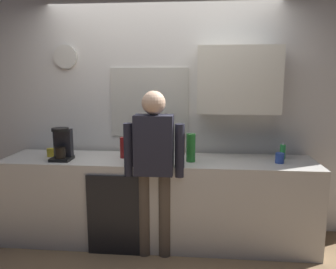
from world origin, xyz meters
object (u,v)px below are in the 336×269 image
at_px(coffee_maker, 62,145).
at_px(bottle_red_vinegar, 123,148).
at_px(bottle_green_wine, 142,148).
at_px(person_at_sink, 154,161).
at_px(mixing_bowl, 163,153).
at_px(bottle_amber_beer, 182,144).
at_px(bottle_clear_soda, 191,148).
at_px(cup_yellow_cup, 50,152).
at_px(bottle_olive_oil, 139,143).
at_px(cup_blue_mug, 280,158).
at_px(dish_soap, 283,152).

height_order(coffee_maker, bottle_red_vinegar, coffee_maker).
bearing_deg(bottle_green_wine, person_at_sink, -43.54).
bearing_deg(mixing_bowl, bottle_green_wine, -122.59).
distance_m(coffee_maker, bottle_amber_beer, 1.24).
height_order(bottle_clear_soda, bottle_red_vinegar, bottle_clear_soda).
relative_size(cup_yellow_cup, person_at_sink, 0.05).
bearing_deg(person_at_sink, bottle_olive_oil, 119.87).
relative_size(bottle_olive_oil, bottle_red_vinegar, 1.14).
bearing_deg(bottle_amber_beer, bottle_clear_soda, -69.44).
bearing_deg(person_at_sink, bottle_clear_soda, 39.80).
height_order(cup_blue_mug, dish_soap, dish_soap).
bearing_deg(cup_blue_mug, bottle_amber_beer, 165.46).
height_order(bottle_amber_beer, bottle_clear_soda, bottle_clear_soda).
bearing_deg(bottle_green_wine, cup_blue_mug, 5.49).
bearing_deg(mixing_bowl, dish_soap, 1.20).
height_order(coffee_maker, bottle_olive_oil, coffee_maker).
relative_size(bottle_olive_oil, dish_soap, 1.39).
bearing_deg(bottle_red_vinegar, bottle_olive_oil, 50.89).
xyz_separation_m(bottle_amber_beer, mixing_bowl, (-0.20, -0.11, -0.07)).
bearing_deg(bottle_red_vinegar, coffee_maker, -168.13).
relative_size(bottle_clear_soda, cup_yellow_cup, 3.29).
xyz_separation_m(coffee_maker, bottle_green_wine, (0.83, -0.06, 0.00)).
bearing_deg(person_at_sink, cup_yellow_cup, 169.45).
bearing_deg(bottle_amber_beer, mixing_bowl, -151.04).
bearing_deg(coffee_maker, cup_blue_mug, 1.77).
distance_m(cup_yellow_cup, mixing_bowl, 1.19).
bearing_deg(dish_soap, bottle_green_wine, -168.09).
xyz_separation_m(bottle_green_wine, dish_soap, (1.41, 0.30, -0.07)).
height_order(bottle_amber_beer, cup_blue_mug, bottle_amber_beer).
relative_size(bottle_clear_soda, cup_blue_mug, 2.80).
bearing_deg(dish_soap, coffee_maker, -174.00).
distance_m(bottle_olive_oil, person_at_sink, 0.54).
height_order(cup_blue_mug, person_at_sink, person_at_sink).
height_order(cup_blue_mug, mixing_bowl, cup_blue_mug).
bearing_deg(bottle_amber_beer, bottle_olive_oil, -176.94).
xyz_separation_m(bottle_clear_soda, dish_soap, (0.93, 0.19, -0.06)).
height_order(bottle_clear_soda, mixing_bowl, bottle_clear_soda).
height_order(bottle_green_wine, mixing_bowl, bottle_green_wine).
xyz_separation_m(bottle_amber_beer, dish_soap, (1.04, -0.08, -0.04)).
relative_size(coffee_maker, cup_blue_mug, 3.30).
distance_m(bottle_amber_beer, dish_soap, 1.04).
distance_m(bottle_red_vinegar, mixing_bowl, 0.42).
distance_m(mixing_bowl, dish_soap, 1.23).
distance_m(bottle_olive_oil, bottle_red_vinegar, 0.22).
bearing_deg(dish_soap, cup_yellow_cup, -177.26).
xyz_separation_m(coffee_maker, dish_soap, (2.24, 0.23, -0.07)).
bearing_deg(bottle_green_wine, bottle_clear_soda, 12.97).
relative_size(cup_blue_mug, mixing_bowl, 0.45).
xyz_separation_m(bottle_clear_soda, bottle_red_vinegar, (-0.70, 0.08, -0.03)).
xyz_separation_m(bottle_red_vinegar, cup_blue_mug, (1.57, -0.06, -0.06)).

